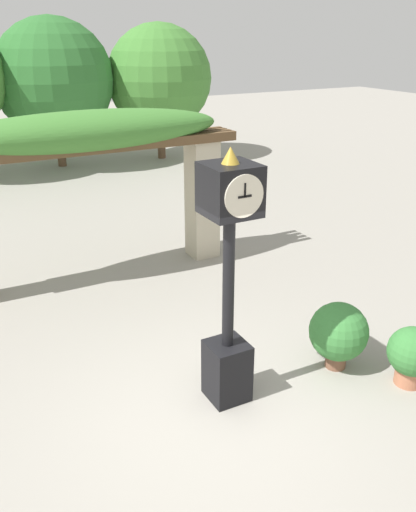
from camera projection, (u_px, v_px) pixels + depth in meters
name	position (u px, v px, depth m)	size (l,w,h in m)	color
ground_plane	(214.00, 415.00, 6.52)	(60.00, 60.00, 0.00)	gray
pedestal_clock	(228.00, 281.00, 6.23)	(0.56, 0.61, 3.16)	black
pergola	(88.00, 153.00, 9.31)	(5.56, 1.13, 3.04)	#BCB299
potted_plant_near_left	(412.00, 354.00, 6.94)	(0.65, 0.65, 0.81)	#B26B4C
potted_plant_near_right	(339.00, 332.00, 7.26)	(0.80, 0.80, 0.95)	brown
tree_line	(17.00, 79.00, 16.63)	(13.66, 4.16, 4.73)	brown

